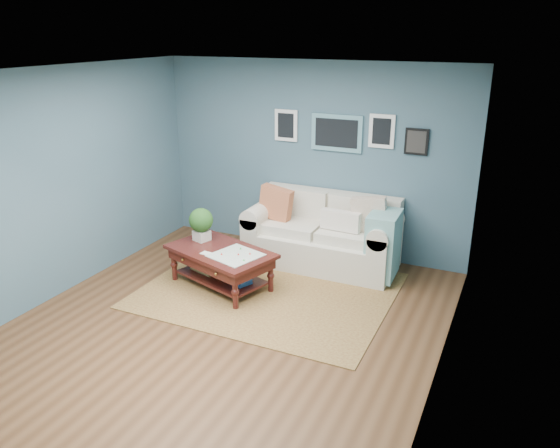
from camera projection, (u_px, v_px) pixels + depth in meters
The scene contains 4 objects.
room_shell at pixel (225, 207), 5.60m from camera, with size 5.00×5.02×2.70m.
area_rug at pixel (269, 290), 6.81m from camera, with size 2.98×2.38×0.01m, color brown.
loveseat at pixel (329, 235), 7.42m from camera, with size 2.08×0.95×1.07m.
coffee_table at pixel (217, 254), 6.85m from camera, with size 1.50×1.14×0.93m.
Camera 1 is at (2.75, -4.54, 3.09)m, focal length 35.00 mm.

